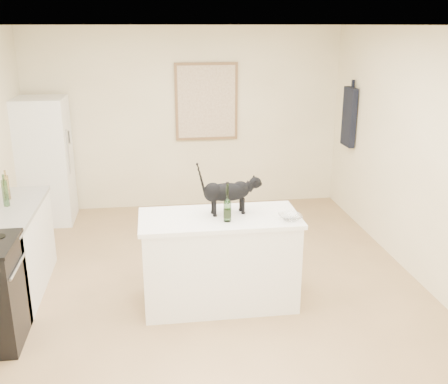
# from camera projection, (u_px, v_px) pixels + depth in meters

# --- Properties ---
(floor) EXTENTS (5.50, 5.50, 0.00)m
(floor) POSITION_uv_depth(u_px,v_px,m) (207.00, 292.00, 5.28)
(floor) COLOR tan
(floor) RESTS_ON ground
(ceiling) EXTENTS (5.50, 5.50, 0.00)m
(ceiling) POSITION_uv_depth(u_px,v_px,m) (204.00, 25.00, 4.48)
(ceiling) COLOR white
(ceiling) RESTS_ON ground
(wall_back) EXTENTS (4.50, 0.00, 4.50)m
(wall_back) POSITION_uv_depth(u_px,v_px,m) (186.00, 119.00, 7.47)
(wall_back) COLOR #F8EAC0
(wall_back) RESTS_ON ground
(wall_front) EXTENTS (4.50, 0.00, 4.50)m
(wall_front) POSITION_uv_depth(u_px,v_px,m) (272.00, 334.00, 2.29)
(wall_front) COLOR #F8EAC0
(wall_front) RESTS_ON ground
(wall_right) EXTENTS (0.00, 5.50, 5.50)m
(wall_right) POSITION_uv_depth(u_px,v_px,m) (429.00, 161.00, 5.18)
(wall_right) COLOR #F8EAC0
(wall_right) RESTS_ON ground
(island_base) EXTENTS (1.44, 0.67, 0.86)m
(island_base) POSITION_uv_depth(u_px,v_px,m) (220.00, 262.00, 4.98)
(island_base) COLOR white
(island_base) RESTS_ON floor
(island_top) EXTENTS (1.50, 0.70, 0.04)m
(island_top) POSITION_uv_depth(u_px,v_px,m) (219.00, 218.00, 4.84)
(island_top) COLOR white
(island_top) RESTS_ON island_base
(left_cabinets) EXTENTS (0.60, 1.40, 0.86)m
(left_cabinets) POSITION_uv_depth(u_px,v_px,m) (10.00, 253.00, 5.18)
(left_cabinets) COLOR white
(left_cabinets) RESTS_ON floor
(left_countertop) EXTENTS (0.62, 1.44, 0.04)m
(left_countertop) POSITION_uv_depth(u_px,v_px,m) (4.00, 211.00, 5.04)
(left_countertop) COLOR gray
(left_countertop) RESTS_ON left_cabinets
(fridge) EXTENTS (0.68, 0.68, 1.70)m
(fridge) POSITION_uv_depth(u_px,v_px,m) (44.00, 161.00, 6.98)
(fridge) COLOR white
(fridge) RESTS_ON floor
(artwork_frame) EXTENTS (0.90, 0.03, 1.10)m
(artwork_frame) POSITION_uv_depth(u_px,v_px,m) (207.00, 102.00, 7.41)
(artwork_frame) COLOR brown
(artwork_frame) RESTS_ON wall_back
(artwork_canvas) EXTENTS (0.82, 0.00, 1.02)m
(artwork_canvas) POSITION_uv_depth(u_px,v_px,m) (207.00, 102.00, 7.39)
(artwork_canvas) COLOR beige
(artwork_canvas) RESTS_ON wall_back
(hanging_garment) EXTENTS (0.08, 0.34, 0.80)m
(hanging_garment) POSITION_uv_depth(u_px,v_px,m) (349.00, 117.00, 7.07)
(hanging_garment) COLOR black
(hanging_garment) RESTS_ON wall_right
(black_cat) EXTENTS (0.57, 0.23, 0.39)m
(black_cat) POSITION_uv_depth(u_px,v_px,m) (227.00, 194.00, 4.84)
(black_cat) COLOR black
(black_cat) RESTS_ON island_top
(wine_bottle) EXTENTS (0.08, 0.08, 0.33)m
(wine_bottle) POSITION_uv_depth(u_px,v_px,m) (227.00, 204.00, 4.66)
(wine_bottle) COLOR #2D6026
(wine_bottle) RESTS_ON island_top
(glass_bowl) EXTENTS (0.23, 0.23, 0.05)m
(glass_bowl) POSITION_uv_depth(u_px,v_px,m) (290.00, 217.00, 4.74)
(glass_bowl) COLOR white
(glass_bowl) RESTS_ON island_top
(fridge_paper) EXTENTS (0.05, 0.13, 0.18)m
(fridge_paper) POSITION_uv_depth(u_px,v_px,m) (69.00, 137.00, 6.99)
(fridge_paper) COLOR beige
(fridge_paper) RESTS_ON fridge
(counter_bottle_cluster) EXTENTS (0.12, 0.59, 0.26)m
(counter_bottle_cluster) POSITION_uv_depth(u_px,v_px,m) (1.00, 195.00, 5.01)
(counter_bottle_cluster) COLOR #235E20
(counter_bottle_cluster) RESTS_ON left_countertop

